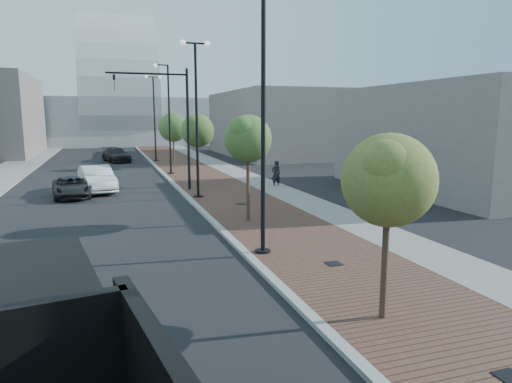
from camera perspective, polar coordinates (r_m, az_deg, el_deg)
name	(u,v)px	position (r m, az deg, el deg)	size (l,w,h in m)	color
sidewalk	(192,166)	(45.93, -8.04, 3.21)	(7.00, 140.00, 0.12)	#4C2D23
concrete_strip	(218,165)	(46.48, -4.76, 3.35)	(2.40, 140.00, 0.13)	slate
curb	(156,167)	(45.44, -12.39, 3.03)	(0.30, 140.00, 0.14)	gray
west_sidewalk	(8,172)	(45.98, -28.72, 2.15)	(4.00, 140.00, 0.12)	slate
white_sedan	(97,179)	(32.02, -19.35, 1.53)	(1.81, 5.19, 1.71)	silver
dark_car_mid	(71,187)	(30.37, -22.20, 0.51)	(2.07, 4.48, 1.25)	black
dark_car_far	(116,155)	(52.46, -17.15, 4.43)	(2.15, 5.29, 1.54)	black
pedestrian	(276,174)	(31.93, 2.52, 2.19)	(0.69, 0.45, 1.89)	black
streetlight_1	(260,134)	(15.79, 0.52, 7.18)	(1.44, 0.56, 9.21)	black
streetlight_2	(197,119)	(27.44, -7.46, 9.05)	(1.72, 0.56, 9.28)	black
streetlight_3	(168,124)	(39.27, -10.97, 8.35)	(1.44, 0.56, 9.21)	black
streetlight_4	(154,118)	(51.20, -12.62, 9.05)	(1.72, 0.56, 9.28)	black
traffic_mast	(174,116)	(30.25, -10.26, 9.32)	(5.09, 0.20, 8.00)	black
tree_0	(390,181)	(11.02, 16.43, 1.31)	(2.27, 2.20, 4.59)	#382619
tree_1	(249,139)	(20.94, -0.92, 6.60)	(2.27, 2.20, 5.05)	#382619
tree_2	(198,131)	(32.58, -7.30, 7.56)	(2.39, 2.34, 5.13)	#382619
tree_3	(174,127)	(44.42, -10.30, 7.92)	(2.75, 2.75, 5.30)	#382619
convention_center	(118,111)	(89.98, -16.89, 9.69)	(50.00, 30.00, 50.00)	#9EA5A7
commercial_block_ne	(274,124)	(58.68, 2.28, 8.48)	(12.00, 22.00, 8.00)	#655E5B
commercial_block_e	(458,138)	(33.69, 24.01, 6.13)	(10.00, 16.00, 7.00)	#625B58
utility_cover_0	(510,377)	(10.37, 29.30, -19.62)	(0.50, 0.50, 0.02)	black
utility_cover_1	(334,264)	(15.48, 9.73, -8.90)	(0.50, 0.50, 0.02)	black
utility_cover_2	(240,204)	(25.41, -1.96, -1.54)	(0.50, 0.50, 0.02)	black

